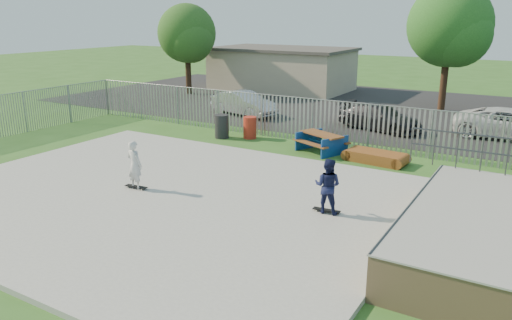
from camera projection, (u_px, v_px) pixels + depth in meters
The scene contains 19 objects.
ground at pixel (163, 198), 15.84m from camera, with size 120.00×120.00×0.00m, color #316121.
concrete_slab at pixel (163, 196), 15.82m from camera, with size 15.00×12.00×0.15m, color #9E9E99.
quarter_pipe at pixel (497, 235), 11.86m from camera, with size 5.50×7.05×2.19m.
fence at pixel (263, 141), 18.84m from camera, with size 26.04×16.02×2.00m.
picnic_table at pixel (321, 143), 21.05m from camera, with size 2.39×2.22×0.81m.
funbox at pixel (376, 157), 19.65m from camera, with size 2.20×1.26×0.42m.
trash_bin_red at pixel (250, 128), 23.39m from camera, with size 0.61×0.61×1.02m, color #AA281A.
trash_bin_grey at pixel (222, 126), 23.44m from camera, with size 0.66×0.66×1.10m, color black.
parking_lot at pixel (363, 107), 31.49m from camera, with size 40.00×18.00×0.02m, color black.
car_silver at pixel (243, 103), 28.66m from camera, with size 1.45×4.17×1.37m, color silver.
car_dark at pixel (380, 117), 25.01m from camera, with size 1.78×4.37×1.27m, color black.
car_white at pixel (511, 124), 23.20m from camera, with size 2.31×5.01×1.39m, color silver.
building at pixel (282, 69), 38.28m from camera, with size 10.40×6.40×3.20m.
tree_left at pixel (187, 34), 35.45m from camera, with size 4.15×4.15×6.40m.
tree_mid at pixel (450, 25), 28.79m from camera, with size 4.81×4.81×7.43m.
skateboard_a at pixel (326, 211), 14.32m from camera, with size 0.81×0.27×0.08m.
skateboard_b at pixel (136, 187), 16.27m from camera, with size 0.81×0.27×0.08m.
skater_navy at pixel (328, 186), 14.10m from camera, with size 0.78×0.61×1.60m, color #141A3F.
skater_white at pixel (135, 165), 16.06m from camera, with size 0.58×0.38×1.60m, color silver.
Camera 1 is at (10.16, -11.24, 5.61)m, focal length 35.00 mm.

